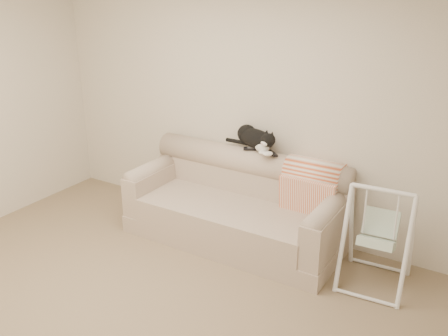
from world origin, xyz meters
name	(u,v)px	position (x,y,z in m)	size (l,w,h in m)	color
ground_plane	(134,321)	(0.00, 0.00, 0.00)	(5.00, 5.00, 0.00)	#7C6850
room_shell	(119,137)	(0.00, 0.00, 1.53)	(5.04, 4.04, 2.60)	beige
sofa	(237,206)	(0.01, 1.62, 0.35)	(2.20, 0.93, 0.90)	tan
remote_a	(252,149)	(0.04, 1.86, 0.91)	(0.18, 0.12, 0.03)	black
remote_b	(272,153)	(0.28, 1.84, 0.91)	(0.16, 0.15, 0.02)	black
tuxedo_cat	(256,139)	(0.07, 1.88, 1.02)	(0.64, 0.42, 0.26)	black
throw_blanket	(313,179)	(0.72, 1.84, 0.72)	(0.56, 0.38, 0.58)	#D25427
baby_swing	(378,237)	(1.46, 1.52, 0.46)	(0.60, 0.64, 0.93)	white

